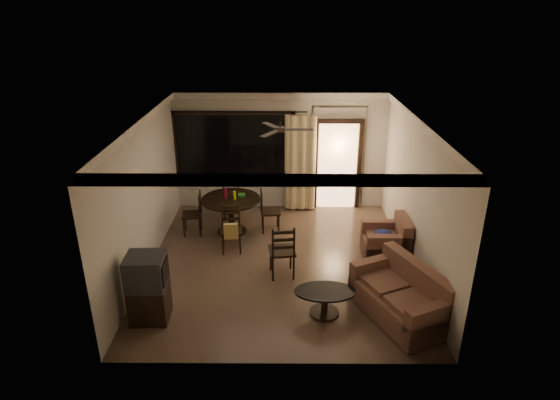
{
  "coord_description": "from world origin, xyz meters",
  "views": [
    {
      "loc": [
        0.05,
        -7.89,
        4.67
      ],
      "look_at": [
        -0.0,
        0.2,
        1.24
      ],
      "focal_mm": 30.0,
      "sensor_mm": 36.0,
      "label": 1
    }
  ],
  "objects_px": {
    "dining_chair_east": "(270,218)",
    "armchair": "(388,242)",
    "dining_chair_south": "(231,237)",
    "coffee_table": "(325,298)",
    "dining_chair_north": "(232,206)",
    "dining_chair_west": "(193,222)",
    "tv_cabinet": "(148,288)",
    "side_chair": "(282,260)",
    "sofa": "(402,297)",
    "dining_table": "(231,206)"
  },
  "relations": [
    {
      "from": "tv_cabinet",
      "to": "coffee_table",
      "type": "xyz_separation_m",
      "value": [
        2.78,
        0.14,
        -0.28
      ]
    },
    {
      "from": "sofa",
      "to": "coffee_table",
      "type": "xyz_separation_m",
      "value": [
        -1.23,
        0.05,
        -0.06
      ]
    },
    {
      "from": "dining_chair_north",
      "to": "dining_table",
      "type": "bearing_deg",
      "value": 90.1
    },
    {
      "from": "dining_chair_east",
      "to": "dining_chair_north",
      "type": "relative_size",
      "value": 1.0
    },
    {
      "from": "dining_chair_east",
      "to": "armchair",
      "type": "bearing_deg",
      "value": -123.17
    },
    {
      "from": "dining_chair_south",
      "to": "side_chair",
      "type": "bearing_deg",
      "value": -47.57
    },
    {
      "from": "dining_chair_west",
      "to": "coffee_table",
      "type": "bearing_deg",
      "value": 37.11
    },
    {
      "from": "dining_chair_west",
      "to": "armchair",
      "type": "xyz_separation_m",
      "value": [
        4.0,
        -1.05,
        0.07
      ]
    },
    {
      "from": "dining_chair_west",
      "to": "tv_cabinet",
      "type": "bearing_deg",
      "value": -8.48
    },
    {
      "from": "dining_chair_west",
      "to": "dining_chair_south",
      "type": "bearing_deg",
      "value": 44.3
    },
    {
      "from": "dining_chair_north",
      "to": "armchair",
      "type": "distance_m",
      "value": 3.77
    },
    {
      "from": "coffee_table",
      "to": "side_chair",
      "type": "bearing_deg",
      "value": 120.84
    },
    {
      "from": "sofa",
      "to": "coffee_table",
      "type": "relative_size",
      "value": 1.87
    },
    {
      "from": "dining_table",
      "to": "armchair",
      "type": "bearing_deg",
      "value": -19.74
    },
    {
      "from": "dining_chair_north",
      "to": "coffee_table",
      "type": "bearing_deg",
      "value": 111.16
    },
    {
      "from": "dining_chair_north",
      "to": "armchair",
      "type": "relative_size",
      "value": 1.12
    },
    {
      "from": "dining_chair_east",
      "to": "sofa",
      "type": "xyz_separation_m",
      "value": [
        2.19,
        -3.06,
        0.07
      ]
    },
    {
      "from": "dining_table",
      "to": "dining_chair_east",
      "type": "distance_m",
      "value": 0.9
    },
    {
      "from": "dining_table",
      "to": "sofa",
      "type": "height_order",
      "value": "dining_table"
    },
    {
      "from": "dining_chair_east",
      "to": "side_chair",
      "type": "relative_size",
      "value": 0.9
    },
    {
      "from": "dining_chair_south",
      "to": "coffee_table",
      "type": "distance_m",
      "value": 2.69
    },
    {
      "from": "tv_cabinet",
      "to": "armchair",
      "type": "relative_size",
      "value": 1.33
    },
    {
      "from": "coffee_table",
      "to": "dining_chair_north",
      "type": "bearing_deg",
      "value": 116.8
    },
    {
      "from": "dining_table",
      "to": "side_chair",
      "type": "relative_size",
      "value": 1.2
    },
    {
      "from": "dining_chair_north",
      "to": "tv_cabinet",
      "type": "distance_m",
      "value": 3.96
    },
    {
      "from": "dining_table",
      "to": "dining_chair_south",
      "type": "relative_size",
      "value": 1.33
    },
    {
      "from": "armchair",
      "to": "side_chair",
      "type": "relative_size",
      "value": 0.8
    },
    {
      "from": "dining_chair_west",
      "to": "armchair",
      "type": "distance_m",
      "value": 4.14
    },
    {
      "from": "dining_chair_south",
      "to": "dining_chair_north",
      "type": "height_order",
      "value": "same"
    },
    {
      "from": "dining_chair_east",
      "to": "dining_chair_south",
      "type": "bearing_deg",
      "value": 135.7
    },
    {
      "from": "sofa",
      "to": "coffee_table",
      "type": "height_order",
      "value": "sofa"
    },
    {
      "from": "dining_table",
      "to": "tv_cabinet",
      "type": "distance_m",
      "value": 3.22
    },
    {
      "from": "dining_chair_west",
      "to": "dining_table",
      "type": "bearing_deg",
      "value": 90.07
    },
    {
      "from": "dining_chair_west",
      "to": "dining_chair_east",
      "type": "height_order",
      "value": "same"
    },
    {
      "from": "dining_chair_west",
      "to": "armchair",
      "type": "height_order",
      "value": "dining_chair_west"
    },
    {
      "from": "armchair",
      "to": "coffee_table",
      "type": "xyz_separation_m",
      "value": [
        -1.37,
        -1.79,
        -0.06
      ]
    },
    {
      "from": "dining_chair_north",
      "to": "dining_chair_east",
      "type": "bearing_deg",
      "value": 136.76
    },
    {
      "from": "side_chair",
      "to": "tv_cabinet",
      "type": "bearing_deg",
      "value": 24.42
    },
    {
      "from": "dining_table",
      "to": "dining_chair_west",
      "type": "xyz_separation_m",
      "value": [
        -0.83,
        -0.08,
        -0.34
      ]
    },
    {
      "from": "dining_table",
      "to": "sofa",
      "type": "xyz_separation_m",
      "value": [
        3.02,
        -2.98,
        -0.28
      ]
    },
    {
      "from": "dining_chair_south",
      "to": "dining_chair_west",
      "type": "bearing_deg",
      "value": 134.3
    },
    {
      "from": "dining_chair_west",
      "to": "tv_cabinet",
      "type": "relative_size",
      "value": 0.84
    },
    {
      "from": "dining_chair_east",
      "to": "armchair",
      "type": "height_order",
      "value": "dining_chair_east"
    },
    {
      "from": "dining_chair_east",
      "to": "tv_cabinet",
      "type": "bearing_deg",
      "value": 144.43
    },
    {
      "from": "sofa",
      "to": "side_chair",
      "type": "xyz_separation_m",
      "value": [
        -1.92,
        1.21,
        -0.03
      ]
    },
    {
      "from": "dining_chair_east",
      "to": "dining_chair_south",
      "type": "height_order",
      "value": "same"
    },
    {
      "from": "dining_chair_west",
      "to": "dining_chair_north",
      "type": "height_order",
      "value": "same"
    },
    {
      "from": "dining_chair_north",
      "to": "sofa",
      "type": "relative_size",
      "value": 0.52
    },
    {
      "from": "dining_chair_east",
      "to": "tv_cabinet",
      "type": "relative_size",
      "value": 0.84
    },
    {
      "from": "dining_chair_east",
      "to": "dining_chair_south",
      "type": "xyz_separation_m",
      "value": [
        -0.75,
        -0.94,
        0.02
      ]
    }
  ]
}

